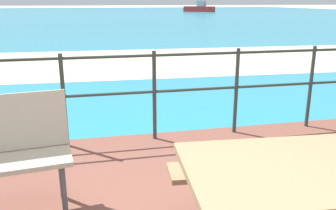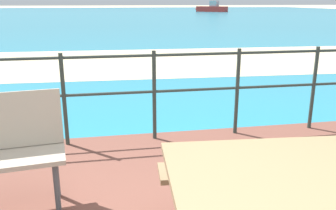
# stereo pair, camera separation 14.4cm
# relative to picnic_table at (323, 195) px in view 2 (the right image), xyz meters

# --- Properties ---
(sea_water) EXTENTS (90.00, 90.00, 0.01)m
(sea_water) POSITION_rel_picnic_table_xyz_m (-0.53, 39.96, -0.63)
(sea_water) COLOR teal
(sea_water) RESTS_ON ground
(beach_strip) EXTENTS (54.14, 6.79, 0.01)m
(beach_strip) POSITION_rel_picnic_table_xyz_m (-0.53, 8.22, -0.63)
(beach_strip) COLOR beige
(beach_strip) RESTS_ON ground
(picnic_table) EXTENTS (1.71, 1.52, 0.74)m
(picnic_table) POSITION_rel_picnic_table_xyz_m (0.00, 0.00, 0.00)
(picnic_table) COLOR #8C704C
(picnic_table) RESTS_ON patio_paving
(railing_fence) EXTENTS (5.94, 0.04, 1.02)m
(railing_fence) POSITION_rel_picnic_table_xyz_m (-0.53, 2.39, 0.05)
(railing_fence) COLOR #2D3833
(railing_fence) RESTS_ON patio_paving
(boat_near) EXTENTS (4.37, 4.03, 1.55)m
(boat_near) POSITION_rel_picnic_table_xyz_m (14.84, 50.12, -0.12)
(boat_near) COLOR red
(boat_near) RESTS_ON sea_water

